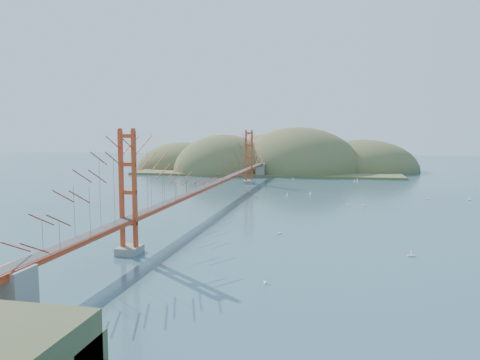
% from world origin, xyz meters
% --- Properties ---
extents(ground, '(320.00, 320.00, 0.00)m').
position_xyz_m(ground, '(0.00, 0.00, 0.00)').
color(ground, '#335666').
rests_on(ground, ground).
extents(bridge, '(2.20, 94.40, 12.00)m').
position_xyz_m(bridge, '(0.00, 0.18, 7.01)').
color(bridge, gray).
rests_on(bridge, ground).
extents(far_headlands, '(84.00, 58.00, 25.00)m').
position_xyz_m(far_headlands, '(2.21, 68.52, 0.00)').
color(far_headlands, brown).
rests_on(far_headlands, ground).
extents(sailboat_7, '(0.60, 0.59, 0.68)m').
position_xyz_m(sailboat_7, '(22.74, 38.46, 0.15)').
color(sailboat_7, white).
rests_on(sailboat_7, ground).
extents(sailboat_0, '(0.56, 0.57, 0.64)m').
position_xyz_m(sailboat_0, '(12.71, -18.57, 0.15)').
color(sailboat_0, white).
rests_on(sailboat_0, ground).
extents(sailboat_1, '(0.66, 0.66, 0.72)m').
position_xyz_m(sailboat_1, '(14.19, 15.09, 0.16)').
color(sailboat_1, white).
rests_on(sailboat_1, ground).
extents(sailboat_2, '(0.64, 0.54, 0.73)m').
position_xyz_m(sailboat_2, '(25.70, -25.56, 0.16)').
color(sailboat_2, white).
rests_on(sailboat_2, ground).
extents(sailboat_14, '(0.56, 0.56, 0.63)m').
position_xyz_m(sailboat_14, '(20.66, 3.17, 0.14)').
color(sailboat_14, white).
rests_on(sailboat_14, ground).
extents(sailboat_4, '(0.59, 0.59, 0.61)m').
position_xyz_m(sailboat_4, '(34.01, 13.01, 0.14)').
color(sailboat_4, white).
rests_on(sailboat_4, ground).
extents(sailboat_3, '(0.67, 0.67, 0.69)m').
position_xyz_m(sailboat_3, '(10.26, 12.10, 0.15)').
color(sailboat_3, white).
rests_on(sailboat_3, ground).
extents(sailboat_10, '(0.51, 0.53, 0.59)m').
position_xyz_m(sailboat_10, '(13.75, -35.84, 0.14)').
color(sailboat_10, white).
rests_on(sailboat_10, ground).
extents(sailboat_16, '(0.70, 0.70, 0.74)m').
position_xyz_m(sailboat_16, '(23.01, 3.45, 0.16)').
color(sailboat_16, white).
rests_on(sailboat_16, ground).
extents(sailboat_15, '(0.57, 0.62, 0.70)m').
position_xyz_m(sailboat_15, '(23.40, 39.61, 0.15)').
color(sailboat_15, white).
rests_on(sailboat_15, ground).
extents(sailboat_12, '(0.56, 0.48, 0.64)m').
position_xyz_m(sailboat_12, '(8.49, 42.00, 0.15)').
color(sailboat_12, white).
rests_on(sailboat_12, ground).
extents(sailboat_17, '(0.64, 0.60, 0.72)m').
position_xyz_m(sailboat_17, '(40.43, 13.02, 0.16)').
color(sailboat_17, white).
rests_on(sailboat_17, ground).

